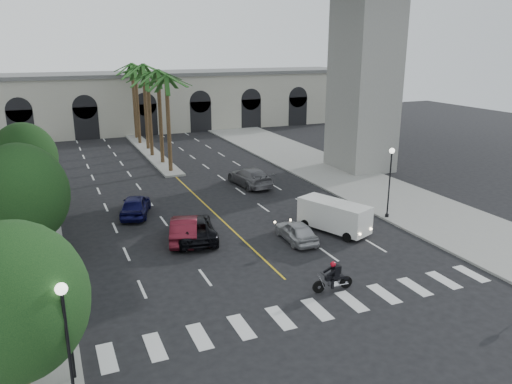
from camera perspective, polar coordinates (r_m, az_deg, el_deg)
name	(u,v)px	position (r m, az deg, el deg)	size (l,w,h in m)	color
ground	(303,296)	(26.43, 5.34, -11.72)	(140.00, 140.00, 0.00)	black
sidewalk_right	(371,188)	(45.79, 12.99, 0.42)	(8.00, 100.00, 0.15)	gray
median	(150,152)	(60.71, -11.97, 4.46)	(2.00, 24.00, 0.20)	gray
pier_building	(125,102)	(76.63, -14.77, 9.90)	(71.00, 10.50, 8.50)	beige
palm_a	(166,81)	(49.76, -10.21, 12.43)	(3.20, 3.20, 10.30)	#47331E
palm_b	(158,75)	(53.66, -11.14, 12.96)	(3.20, 3.20, 10.60)	#47331E
palm_c	(148,78)	(57.54, -12.29, 12.67)	(3.20, 3.20, 10.10)	#47331E
palm_d	(143,69)	(61.48, -12.76, 13.55)	(3.20, 3.20, 10.90)	#47331E
palm_e	(135,71)	(65.39, -13.64, 13.26)	(3.20, 3.20, 10.40)	#47331E
palm_f	(132,68)	(69.37, -14.00, 13.63)	(3.20, 3.20, 10.70)	#47331E
street_tree_near	(12,302)	(19.37, -26.09, -11.21)	(5.20, 5.20, 6.89)	#382616
street_tree_mid	(20,195)	(31.49, -25.34, -0.31)	(5.44, 5.44, 7.21)	#382616
street_tree_far	(24,158)	(43.23, -24.95, 3.56)	(5.04, 5.04, 6.68)	#382616
lamp_post_left_near	(68,343)	(17.93, -20.71, -15.80)	(0.40, 0.40, 5.35)	black
lamp_post_left_far	(49,183)	(37.50, -22.53, 0.98)	(0.40, 0.40, 5.35)	black
lamp_post_right	(390,177)	(37.50, 15.06, 1.69)	(0.40, 0.40, 5.35)	black
traffic_signal_near	(69,323)	(20.45, -20.62, -13.85)	(0.25, 0.18, 3.65)	black
traffic_signal_far	(63,279)	(24.02, -21.19, -9.21)	(0.25, 0.18, 3.65)	black
motorcycle_rider	(334,277)	(26.84, 8.91, -9.60)	(2.29, 0.62, 1.65)	black
car_a	(296,231)	(32.93, 4.64, -4.48)	(1.63, 4.05, 1.38)	#A8A8AD
car_b	(184,229)	(33.23, -8.18, -4.18)	(1.72, 4.92, 1.62)	#54101C
car_c	(194,228)	(33.40, -7.09, -4.09)	(2.57, 5.58, 1.55)	black
car_d	(250,177)	(45.51, -0.71, 1.75)	(2.35, 5.78, 1.68)	slate
car_e	(135,205)	(38.66, -13.62, -1.49)	(1.92, 4.77, 1.62)	#0D0E41
cargo_van	(334,215)	(34.65, 8.96, -2.66)	(3.64, 5.36, 2.14)	white
pedestrian_a	(27,301)	(26.07, -24.74, -11.28)	(0.61, 0.40, 1.68)	black
pedestrian_b	(60,290)	(26.30, -21.50, -10.38)	(0.91, 0.71, 1.88)	black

